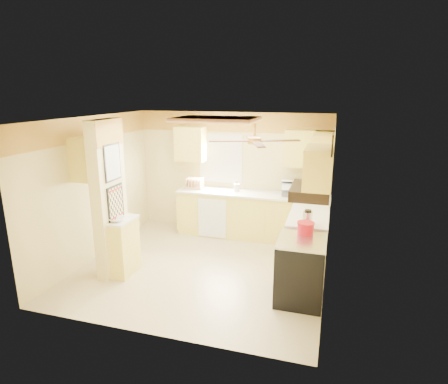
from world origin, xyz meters
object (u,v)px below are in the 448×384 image
(stove, at_px, (300,270))
(dutch_oven, at_px, (306,228))
(kettle, at_px, (308,218))
(microwave, at_px, (295,189))
(bowl, at_px, (117,219))

(stove, height_order, dutch_oven, dutch_oven)
(stove, bearing_deg, dutch_oven, 85.42)
(dutch_oven, distance_m, kettle, 0.32)
(microwave, distance_m, bowl, 3.40)
(microwave, bearing_deg, bowl, 34.84)
(bowl, bearing_deg, kettle, 13.54)
(bowl, bearing_deg, dutch_oven, 7.37)
(dutch_oven, bearing_deg, bowl, -172.63)
(microwave, distance_m, dutch_oven, 1.96)
(stove, relative_size, dutch_oven, 3.62)
(stove, xyz_separation_m, dutch_oven, (0.02, 0.26, 0.54))
(bowl, xyz_separation_m, dutch_oven, (2.86, 0.37, 0.03))
(bowl, height_order, dutch_oven, dutch_oven)
(kettle, bearing_deg, bowl, -166.46)
(bowl, xyz_separation_m, kettle, (2.87, 0.69, 0.08))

